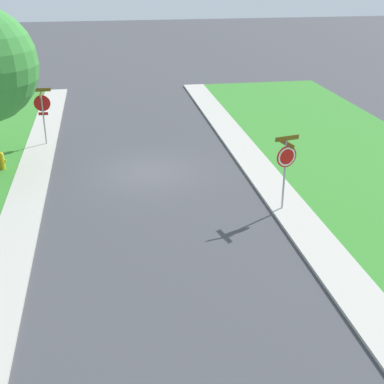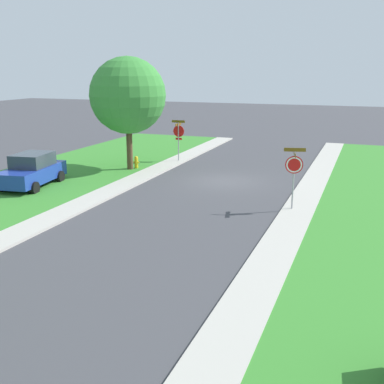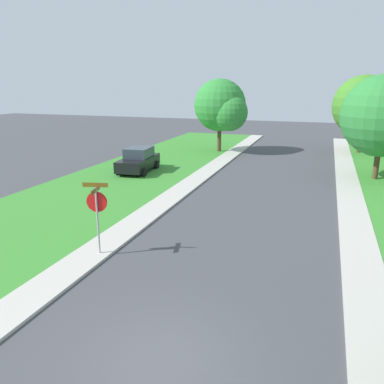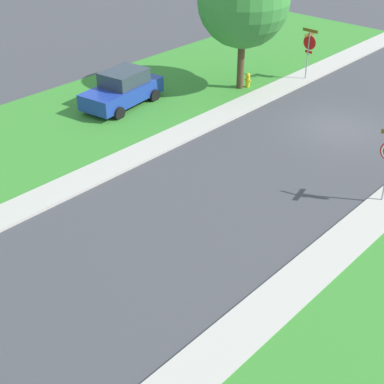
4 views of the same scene
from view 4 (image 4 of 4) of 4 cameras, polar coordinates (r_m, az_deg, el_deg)
ground_plane at (r=26.74m, az=14.22°, el=6.22°), size 120.00×120.00×0.00m
sidewalk_east at (r=21.46m, az=-13.55°, el=-0.05°), size 1.40×56.00×0.10m
sidewalk_west at (r=15.92m, az=7.08°, el=-11.99°), size 1.40×56.00×0.10m
stop_sign_near_corner at (r=31.68m, az=11.61°, el=14.11°), size 0.92×0.92×2.77m
car_blue_near_corner at (r=28.13m, az=-6.95°, el=10.17°), size 2.48×4.51×1.76m
tree_sidewalk_far at (r=29.49m, az=4.96°, el=18.32°), size 4.85×4.51×6.75m
fire_hydrant at (r=30.46m, az=5.60°, el=11.04°), size 0.38×0.22×0.83m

